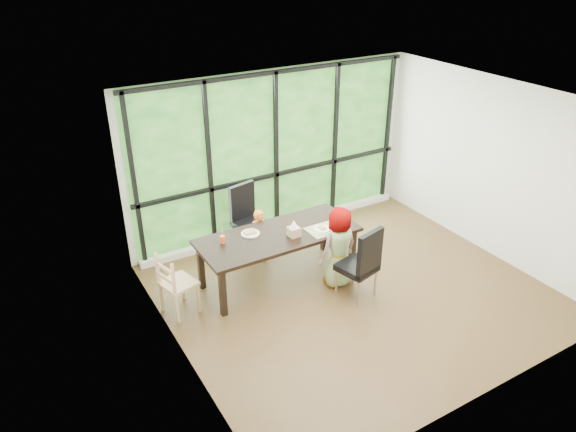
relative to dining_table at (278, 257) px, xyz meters
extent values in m
plane|color=black|center=(0.74, -0.84, -0.38)|extent=(5.00, 5.00, 0.00)
plane|color=silver|center=(0.74, 1.41, 0.98)|extent=(5.00, 0.00, 5.00)
cube|color=#1B4617|center=(0.74, 1.39, 0.98)|extent=(4.80, 0.02, 2.65)
cube|color=silver|center=(0.74, 1.31, -0.33)|extent=(4.80, 0.12, 0.10)
cube|color=black|center=(0.00, 0.00, 0.00)|extent=(2.31, 1.01, 0.75)
cube|color=black|center=(0.03, 0.94, 0.17)|extent=(0.55, 0.55, 1.08)
cube|color=black|center=(0.71, -0.90, 0.17)|extent=(0.56, 0.56, 1.08)
cube|color=tan|center=(-1.50, -0.01, 0.08)|extent=(0.49, 0.51, 0.90)
imported|color=orange|center=(0.00, 0.56, 0.06)|extent=(0.35, 0.27, 0.87)
imported|color=gray|center=(0.67, -0.52, 0.22)|extent=(0.60, 0.41, 1.20)
cube|color=tan|center=(0.63, -0.23, 0.38)|extent=(0.51, 0.37, 0.01)
cylinder|color=white|center=(-0.34, 0.19, 0.38)|extent=(0.26, 0.26, 0.02)
cylinder|color=white|center=(0.60, -0.20, 0.38)|extent=(0.24, 0.24, 0.01)
cylinder|color=orange|center=(-0.77, 0.17, 0.43)|extent=(0.07, 0.07, 0.11)
cylinder|color=#5FD53C|center=(0.91, -0.23, 0.44)|extent=(0.08, 0.08, 0.13)
cylinder|color=white|center=(1.08, 0.03, 0.41)|extent=(0.07, 0.07, 0.07)
cube|color=tan|center=(0.16, -0.16, 0.44)|extent=(0.15, 0.15, 0.13)
cylinder|color=white|center=(-0.77, 0.17, 0.52)|extent=(0.01, 0.04, 0.20)
cylinder|color=pink|center=(0.91, -0.23, 0.55)|extent=(0.01, 0.04, 0.20)
cone|color=white|center=(0.16, -0.16, 0.56)|extent=(0.12, 0.12, 0.11)
camera|label=1|loc=(-3.23, -5.73, 4.06)|focal=33.62mm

